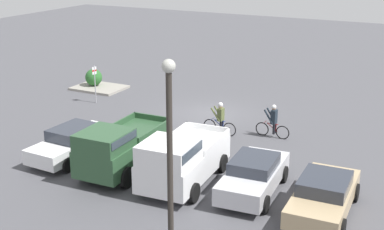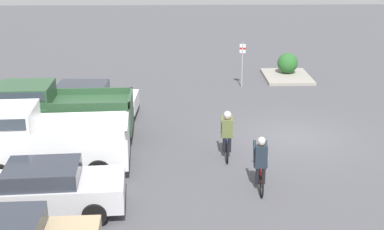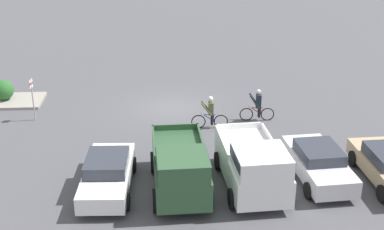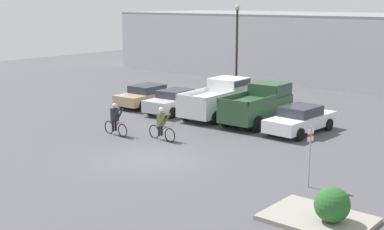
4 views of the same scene
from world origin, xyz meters
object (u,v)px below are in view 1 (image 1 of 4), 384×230
Objects in this scene: sedan_2 at (75,142)px; shrub at (94,77)px; sedan_1 at (254,175)px; fire_lane_sign at (95,80)px; cyclist_1 at (273,121)px; lamppost at (170,159)px; pickup_truck_0 at (181,159)px; sedan_0 at (324,195)px; pickup_truck_1 at (121,147)px; cyclist_0 at (220,118)px.

sedan_2 is 4.19× the size of shrub.
sedan_1 is at bearing 147.19° from shrub.
sedan_2 is 8.44m from fire_lane_sign.
lamppost is at bearing 96.30° from cyclist_1.
shrub is (13.56, -3.45, -0.13)m from cyclist_1.
pickup_truck_0 is 15.97m from shrub.
sedan_0 is 0.92× the size of pickup_truck_0.
sedan_2 is at bearing -0.28° from sedan_0.
lamppost reaches higher than pickup_truck_1.
sedan_0 is 2.52× the size of cyclist_0.
pickup_truck_1 is 4.44× the size of shrub.
sedan_1 is at bearing 151.55° from fire_lane_sign.
sedan_0 is 0.71× the size of lamppost.
sedan_0 is at bearing -176.49° from pickup_truck_0.
shrub is (17.73, -10.02, -0.01)m from sedan_0.
sedan_2 reaches higher than shrub.
lamppost is (-3.89, 11.84, 2.98)m from cyclist_0.
sedan_1 reaches higher than sedan_2.
sedan_0 is 8.81m from cyclist_0.
cyclist_1 is at bearing -137.22° from sedan_2.
pickup_truck_1 is at bearing 2.66° from sedan_0.
fire_lane_sign is (12.71, -6.89, 0.66)m from sedan_1.
fire_lane_sign is (9.94, -7.62, 0.27)m from pickup_truck_0.
fire_lane_sign is (11.34, -0.72, 0.56)m from cyclist_1.
fire_lane_sign is at bearing -28.45° from sedan_1.
sedan_1 is (2.80, -0.39, 0.02)m from sedan_0.
fire_lane_sign is at bearing -59.16° from sedan_2.
lamppost is 5.89× the size of shrub.
pickup_truck_0 reaches higher than cyclist_1.
pickup_truck_1 is 2.76× the size of cyclist_1.
sedan_1 is 2.54× the size of cyclist_1.
sedan_0 is 11.20m from sedan_2.
sedan_0 is 20.36m from shrub.
sedan_0 is 4.16× the size of shrub.
lamppost reaches higher than fire_lane_sign.
shrub is at bearing -48.09° from pickup_truck_1.
cyclist_1 is at bearing -121.26° from pickup_truck_1.
cyclist_1 is (-2.50, -0.80, -0.01)m from cyclist_0.
cyclist_1 reaches higher than shrub.
fire_lane_sign reaches higher than sedan_0.
pickup_truck_0 is at bearing 3.51° from sedan_0.
fire_lane_sign reaches higher than sedan_2.
sedan_1 is at bearing -165.20° from pickup_truck_0.
shrub is at bearing -32.81° from sedan_1.
pickup_truck_0 is at bearing 78.48° from cyclist_1.
cyclist_0 is at bearing -40.86° from sedan_0.
pickup_truck_0 is at bearing -179.02° from pickup_truck_1.
cyclist_0 is (-4.54, -5.71, 0.13)m from sedan_2.
pickup_truck_0 reaches higher than cyclist_0.
sedan_2 is at bearing -9.00° from pickup_truck_1.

